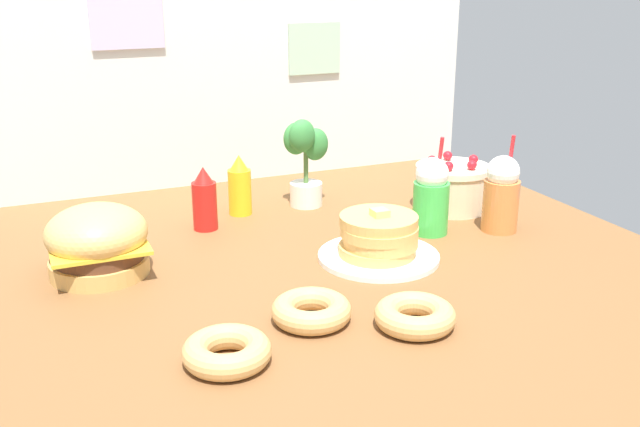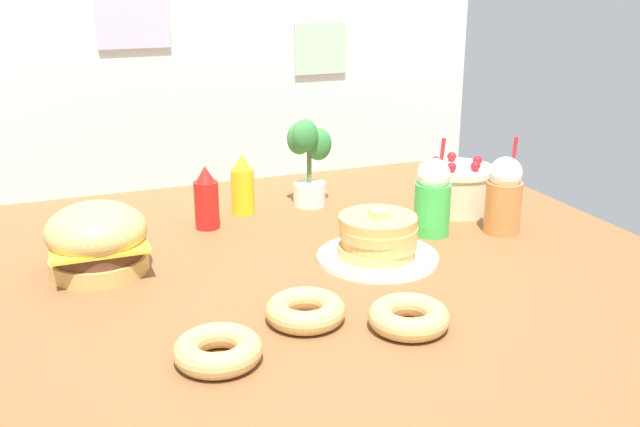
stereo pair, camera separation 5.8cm
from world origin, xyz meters
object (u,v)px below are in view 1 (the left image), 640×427
at_px(burger, 97,242).
at_px(pancake_stack, 379,240).
at_px(donut_pink_glaze, 227,351).
at_px(potted_plant, 305,159).
at_px(orange_float_cup, 501,194).
at_px(donut_vanilla, 415,315).
at_px(cream_soda_cup, 431,196).
at_px(donut_chocolate, 311,310).
at_px(ketchup_bottle, 205,201).
at_px(mustard_bottle, 240,187).
at_px(layer_cake, 452,187).

height_order(burger, pancake_stack, burger).
bearing_deg(donut_pink_glaze, potted_plant, 59.18).
height_order(orange_float_cup, donut_vanilla, orange_float_cup).
xyz_separation_m(cream_soda_cup, donut_chocolate, (-0.57, -0.41, -0.09)).
bearing_deg(ketchup_bottle, potted_plant, 14.43).
distance_m(donut_pink_glaze, donut_chocolate, 0.26).
bearing_deg(burger, potted_plant, 24.38).
bearing_deg(donut_pink_glaze, cream_soda_cup, 32.73).
height_order(mustard_bottle, donut_chocolate, mustard_bottle).
xyz_separation_m(orange_float_cup, donut_chocolate, (-0.78, -0.34, -0.09)).
bearing_deg(donut_chocolate, burger, 130.86).
distance_m(mustard_bottle, potted_plant, 0.24).
height_order(cream_soda_cup, donut_vanilla, cream_soda_cup).
bearing_deg(burger, cream_soda_cup, -4.25).
xyz_separation_m(burger, mustard_bottle, (0.50, 0.33, 0.00)).
distance_m(layer_cake, cream_soda_cup, 0.26).
bearing_deg(potted_plant, donut_chocolate, -111.12).
relative_size(orange_float_cup, potted_plant, 0.98).
distance_m(donut_pink_glaze, potted_plant, 1.08).
height_order(burger, cream_soda_cup, cream_soda_cup).
distance_m(mustard_bottle, cream_soda_cup, 0.63).
relative_size(burger, donut_vanilla, 1.43).
xyz_separation_m(burger, pancake_stack, (0.74, -0.20, -0.04)).
relative_size(donut_pink_glaze, potted_plant, 0.61).
xyz_separation_m(layer_cake, mustard_bottle, (-0.68, 0.23, 0.02)).
xyz_separation_m(cream_soda_cup, potted_plant, (-0.25, 0.40, 0.05)).
relative_size(cream_soda_cup, orange_float_cup, 1.00).
relative_size(ketchup_bottle, donut_chocolate, 1.08).
distance_m(pancake_stack, ketchup_bottle, 0.58).
height_order(pancake_stack, potted_plant, potted_plant).
relative_size(layer_cake, donut_pink_glaze, 1.34).
bearing_deg(donut_vanilla, donut_chocolate, 150.71).
relative_size(donut_chocolate, potted_plant, 0.61).
bearing_deg(burger, pancake_stack, -15.35).
bearing_deg(pancake_stack, layer_cake, 34.80).
relative_size(mustard_bottle, donut_chocolate, 1.08).
height_order(cream_soda_cup, orange_float_cup, same).
xyz_separation_m(pancake_stack, layer_cake, (0.44, 0.30, 0.02)).
relative_size(pancake_stack, orange_float_cup, 1.13).
distance_m(ketchup_bottle, mustard_bottle, 0.17).
height_order(pancake_stack, mustard_bottle, mustard_bottle).
distance_m(layer_cake, mustard_bottle, 0.72).
height_order(burger, layer_cake, burger).
relative_size(mustard_bottle, donut_pink_glaze, 1.08).
distance_m(pancake_stack, donut_vanilla, 0.41).
xyz_separation_m(ketchup_bottle, cream_soda_cup, (0.63, -0.31, 0.03)).
bearing_deg(donut_chocolate, potted_plant, 68.88).
distance_m(layer_cake, donut_pink_glaze, 1.21).
relative_size(mustard_bottle, cream_soda_cup, 0.67).
height_order(mustard_bottle, cream_soda_cup, cream_soda_cup).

